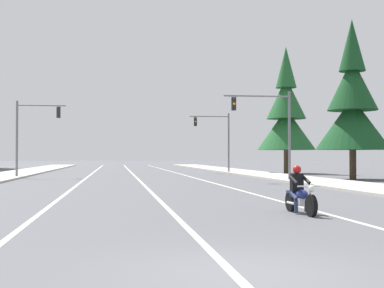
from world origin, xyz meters
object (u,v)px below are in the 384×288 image
at_px(conifer_tree_right_verge_far, 286,115).
at_px(traffic_signal_near_right, 271,122).
at_px(traffic_signal_mid_right, 218,134).
at_px(conifer_tree_right_verge_near, 352,106).
at_px(traffic_signal_near_left, 31,128).
at_px(motorcycle_with_rider, 300,194).

bearing_deg(conifer_tree_right_verge_far, traffic_signal_near_right, -111.72).
height_order(traffic_signal_mid_right, conifer_tree_right_verge_near, conifer_tree_right_verge_near).
relative_size(traffic_signal_near_left, conifer_tree_right_verge_near, 0.52).
relative_size(traffic_signal_near_right, traffic_signal_mid_right, 1.00).
bearing_deg(traffic_signal_near_left, traffic_signal_near_right, -27.63).
bearing_deg(conifer_tree_right_verge_far, motorcycle_with_rider, -107.70).
height_order(motorcycle_with_rider, conifer_tree_right_verge_far, conifer_tree_right_verge_far).
height_order(traffic_signal_near_left, traffic_signal_mid_right, same).
distance_m(traffic_signal_near_left, conifer_tree_right_verge_far, 24.94).
bearing_deg(traffic_signal_mid_right, motorcycle_with_rider, -97.36).
bearing_deg(traffic_signal_near_left, conifer_tree_right_verge_far, 17.00).
bearing_deg(traffic_signal_near_right, motorcycle_with_rider, -104.25).
bearing_deg(traffic_signal_near_left, traffic_signal_mid_right, 29.62).
bearing_deg(conifer_tree_right_verge_near, motorcycle_with_rider, -118.57).
xyz_separation_m(motorcycle_with_rider, traffic_signal_mid_right, (5.00, 38.69, 3.47)).
xyz_separation_m(traffic_signal_near_left, conifer_tree_right_verge_near, (24.21, -6.93, 1.45)).
relative_size(traffic_signal_mid_right, conifer_tree_right_verge_near, 0.52).
xyz_separation_m(traffic_signal_mid_right, conifer_tree_right_verge_far, (6.54, -2.53, 1.81)).
relative_size(motorcycle_with_rider, traffic_signal_near_right, 0.35).
bearing_deg(traffic_signal_near_right, traffic_signal_near_left, 152.37).
xyz_separation_m(traffic_signal_near_right, conifer_tree_right_verge_near, (6.92, 2.12, 1.40)).
height_order(motorcycle_with_rider, traffic_signal_mid_right, traffic_signal_mid_right).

